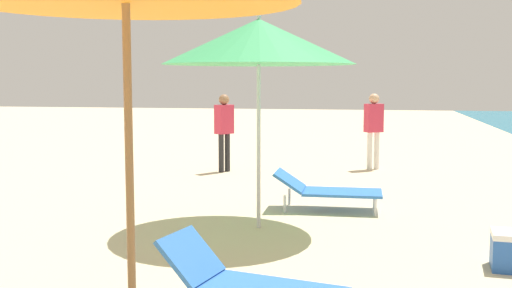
% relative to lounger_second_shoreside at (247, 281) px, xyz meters
% --- Properties ---
extents(lounger_second_shoreside, '(1.58, 0.90, 0.64)m').
position_rel_lounger_second_shoreside_xyz_m(lounger_second_shoreside, '(0.00, 0.00, 0.00)').
color(lounger_second_shoreside, blue).
rests_on(lounger_second_shoreside, ground).
extents(umbrella_farthest, '(2.45, 2.45, 2.73)m').
position_rel_lounger_second_shoreside_xyz_m(umbrella_farthest, '(-0.47, 3.01, 2.08)').
color(umbrella_farthest, silver).
rests_on(umbrella_farthest, ground).
extents(lounger_farthest_shoreside, '(1.57, 0.70, 0.57)m').
position_rel_lounger_second_shoreside_xyz_m(lounger_farthest_shoreside, '(0.32, 4.25, 0.00)').
color(lounger_farthest_shoreside, blue).
rests_on(lounger_farthest_shoreside, ground).
extents(person_walking_near, '(0.42, 0.37, 1.61)m').
position_rel_lounger_second_shoreside_xyz_m(person_walking_near, '(0.98, 8.56, 0.67)').
color(person_walking_near, silver).
rests_on(person_walking_near, ground).
extents(person_walking_mid, '(0.39, 0.42, 1.61)m').
position_rel_lounger_second_shoreside_xyz_m(person_walking_mid, '(-2.05, 7.64, 0.66)').
color(person_walking_mid, '#262628').
rests_on(person_walking_mid, ground).
extents(cooler_box, '(0.40, 0.46, 0.39)m').
position_rel_lounger_second_shoreside_xyz_m(cooler_box, '(2.35, 1.76, -0.11)').
color(cooler_box, '#2659B2').
rests_on(cooler_box, ground).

